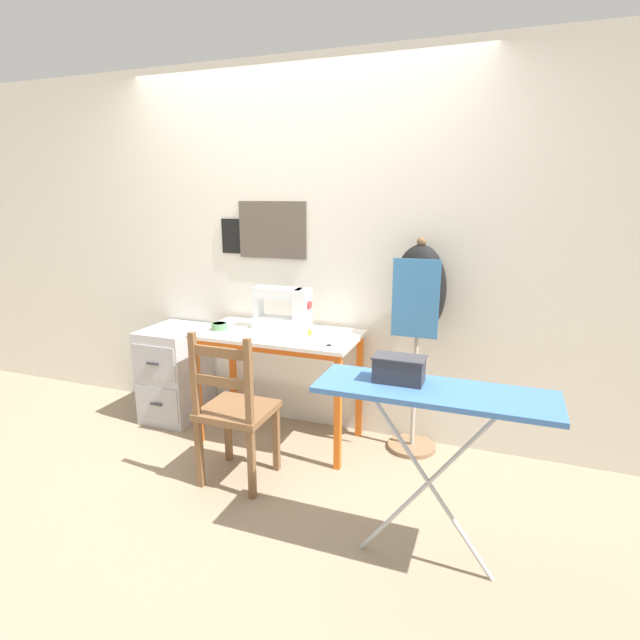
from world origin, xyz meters
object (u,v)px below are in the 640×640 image
(sewing_machine, at_px, (285,310))
(fabric_bowl, at_px, (219,326))
(ironing_board, at_px, (434,401))
(wooden_chair, at_px, (235,411))
(scissors, at_px, (333,346))
(thread_spool_near_machine, at_px, (310,332))
(dress_form, at_px, (419,302))
(storage_box, at_px, (399,369))
(filing_cabinet, at_px, (175,373))

(sewing_machine, height_order, fabric_bowl, sewing_machine)
(sewing_machine, height_order, ironing_board, sewing_machine)
(wooden_chair, distance_m, ironing_board, 1.26)
(wooden_chair, height_order, ironing_board, wooden_chair)
(fabric_bowl, distance_m, scissors, 0.86)
(sewing_machine, relative_size, thread_spool_near_machine, 8.96)
(fabric_bowl, height_order, wooden_chair, wooden_chair)
(sewing_machine, bearing_deg, ironing_board, -40.68)
(fabric_bowl, height_order, dress_form, dress_form)
(scissors, height_order, wooden_chair, wooden_chair)
(fabric_bowl, relative_size, storage_box, 0.49)
(scissors, xyz_separation_m, storage_box, (0.54, -0.68, 0.15))
(wooden_chair, height_order, storage_box, storage_box)
(sewing_machine, xyz_separation_m, thread_spool_near_machine, (0.21, -0.08, -0.11))
(scissors, xyz_separation_m, ironing_board, (0.70, -0.71, 0.04))
(thread_spool_near_machine, distance_m, filing_cabinet, 1.21)
(filing_cabinet, bearing_deg, fabric_bowl, -15.03)
(fabric_bowl, bearing_deg, wooden_chair, -52.04)
(sewing_machine, distance_m, ironing_board, 1.50)
(sewing_machine, distance_m, thread_spool_near_machine, 0.26)
(sewing_machine, relative_size, fabric_bowl, 3.66)
(sewing_machine, distance_m, wooden_chair, 0.81)
(ironing_board, bearing_deg, wooden_chair, 165.00)
(scissors, bearing_deg, thread_spool_near_machine, 141.24)
(sewing_machine, height_order, thread_spool_near_machine, sewing_machine)
(scissors, height_order, dress_form, dress_form)
(thread_spool_near_machine, distance_m, storage_box, 1.15)
(fabric_bowl, relative_size, thread_spool_near_machine, 2.45)
(fabric_bowl, relative_size, dress_form, 0.08)
(storage_box, bearing_deg, dress_form, 95.21)
(scissors, bearing_deg, sewing_machine, 149.02)
(sewing_machine, xyz_separation_m, storage_box, (0.97, -0.94, 0.02))
(scissors, bearing_deg, filing_cabinet, 170.20)
(sewing_machine, xyz_separation_m, fabric_bowl, (-0.42, -0.16, -0.11))
(fabric_bowl, bearing_deg, thread_spool_near_machine, 6.87)
(fabric_bowl, height_order, storage_box, storage_box)
(ironing_board, bearing_deg, dress_form, 103.40)
(sewing_machine, bearing_deg, thread_spool_near_machine, -21.37)
(storage_box, bearing_deg, sewing_machine, 135.95)
(scissors, distance_m, dress_form, 0.62)
(wooden_chair, bearing_deg, ironing_board, -15.00)
(sewing_machine, xyz_separation_m, dress_form, (0.88, 0.09, 0.11))
(wooden_chair, relative_size, dress_form, 0.66)
(wooden_chair, bearing_deg, storage_box, -15.57)
(sewing_machine, xyz_separation_m, scissors, (0.43, -0.26, -0.13))
(scissors, distance_m, storage_box, 0.88)
(fabric_bowl, xyz_separation_m, scissors, (0.85, -0.10, -0.02))
(fabric_bowl, xyz_separation_m, dress_form, (1.30, 0.25, 0.22))
(scissors, xyz_separation_m, thread_spool_near_machine, (-0.22, 0.18, 0.02))
(wooden_chair, bearing_deg, fabric_bowl, 127.96)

